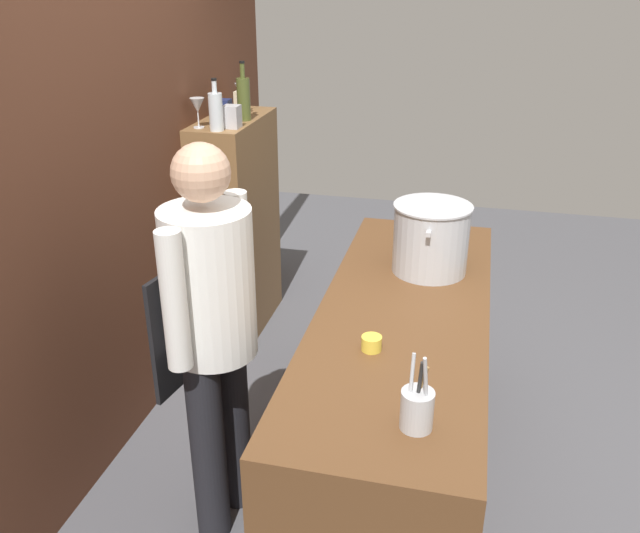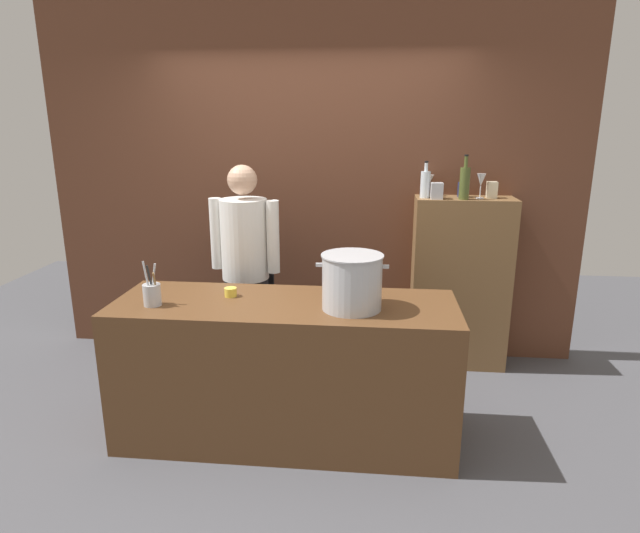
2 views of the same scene
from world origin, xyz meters
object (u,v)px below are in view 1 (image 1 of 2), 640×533
at_px(utensil_crock, 417,408).
at_px(wine_bottle_olive, 244,98).
at_px(wine_glass_short, 241,93).
at_px(chef, 211,322).
at_px(spice_tin_silver, 232,117).
at_px(butter_jar, 372,343).
at_px(wine_glass_tall, 197,106).
at_px(stockpot_large, 431,238).
at_px(spice_tin_navy, 224,109).
at_px(wine_bottle_clear, 216,111).
at_px(spice_tin_cream, 241,102).

relative_size(utensil_crock, wine_bottle_olive, 0.83).
bearing_deg(wine_glass_short, chef, -164.68).
bearing_deg(spice_tin_silver, wine_bottle_olive, -0.04).
bearing_deg(butter_jar, wine_glass_tall, 42.80).
bearing_deg(utensil_crock, stockpot_large, 3.15).
bearing_deg(spice_tin_silver, wine_glass_short, 10.97).
height_order(utensil_crock, wine_glass_short, wine_glass_short).
bearing_deg(spice_tin_navy, chef, -161.53).
distance_m(utensil_crock, wine_glass_tall, 2.28).
height_order(wine_glass_tall, spice_tin_navy, wine_glass_tall).
bearing_deg(utensil_crock, spice_tin_navy, 34.55).
bearing_deg(butter_jar, wine_bottle_clear, 40.59).
bearing_deg(wine_bottle_olive, spice_tin_silver, 179.96).
height_order(stockpot_large, spice_tin_navy, spice_tin_navy).
height_order(chef, utensil_crock, chef).
relative_size(chef, butter_jar, 21.64).
distance_m(utensil_crock, spice_tin_navy, 2.44).
height_order(wine_bottle_clear, spice_tin_cream, wine_bottle_clear).
xyz_separation_m(butter_jar, wine_bottle_clear, (1.26, 1.08, 0.56)).
relative_size(wine_bottle_clear, spice_tin_silver, 2.27).
xyz_separation_m(utensil_crock, wine_bottle_olive, (1.96, 1.23, 0.54)).
xyz_separation_m(chef, utensil_crock, (-0.36, -0.82, 0.01)).
bearing_deg(butter_jar, chef, 94.73).
xyz_separation_m(stockpot_large, utensil_crock, (-1.17, -0.06, -0.09)).
distance_m(wine_bottle_clear, spice_tin_cream, 0.51).
bearing_deg(wine_bottle_clear, spice_tin_navy, 13.35).
xyz_separation_m(stockpot_large, wine_bottle_clear, (0.50, 1.22, 0.43)).
distance_m(stockpot_large, spice_tin_navy, 1.57).
distance_m(chef, utensil_crock, 0.90).
bearing_deg(spice_tin_silver, wine_glass_tall, 104.21).
distance_m(butter_jar, spice_tin_silver, 1.76).
xyz_separation_m(stockpot_large, wine_glass_short, (0.92, 1.23, 0.45)).
height_order(chef, spice_tin_navy, chef).
height_order(butter_jar, spice_tin_silver, spice_tin_silver).
height_order(wine_glass_tall, spice_tin_cream, wine_glass_tall).
distance_m(wine_glass_short, spice_tin_silver, 0.35).
height_order(chef, spice_tin_cream, chef).
distance_m(utensil_crock, wine_bottle_clear, 2.18).
distance_m(stockpot_large, utensil_crock, 1.18).
xyz_separation_m(stockpot_large, butter_jar, (-0.76, 0.14, -0.13)).
height_order(wine_bottle_olive, wine_glass_tall, wine_bottle_olive).
bearing_deg(utensil_crock, spice_tin_silver, 34.99).
xyz_separation_m(wine_bottle_olive, wine_glass_tall, (-0.25, 0.18, -0.01)).
height_order(chef, butter_jar, chef).
bearing_deg(spice_tin_navy, wine_bottle_clear, -166.65).
bearing_deg(wine_bottle_olive, wine_glass_short, 26.18).
relative_size(stockpot_large, wine_glass_tall, 2.55).
xyz_separation_m(stockpot_large, wine_glass_tall, (0.54, 1.34, 0.44)).
height_order(wine_glass_short, spice_tin_cream, wine_glass_short).
bearing_deg(butter_jar, spice_tin_silver, 37.26).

